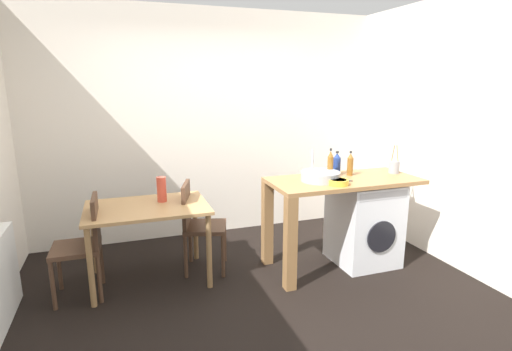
{
  "coord_description": "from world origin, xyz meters",
  "views": [
    {
      "loc": [
        -1.07,
        -3.01,
        1.84
      ],
      "look_at": [
        0.14,
        0.45,
        0.99
      ],
      "focal_mm": 27.94,
      "sensor_mm": 36.0,
      "label": 1
    }
  ],
  "objects_px": {
    "dining_table": "(148,216)",
    "washing_machine": "(364,223)",
    "bottle_tall_green": "(330,165)",
    "mixing_bowl": "(338,182)",
    "bottle_clear_small": "(350,164)",
    "bottle_squat_brown": "(337,164)",
    "utensil_crock": "(394,167)",
    "chair_person_seat": "(85,241)",
    "vase": "(162,189)",
    "chair_opposite": "(198,222)"
  },
  "relations": [
    {
      "from": "bottle_tall_green",
      "to": "vase",
      "type": "bearing_deg",
      "value": 168.64
    },
    {
      "from": "dining_table",
      "to": "chair_opposite",
      "type": "distance_m",
      "value": 0.5
    },
    {
      "from": "chair_opposite",
      "to": "dining_table",
      "type": "bearing_deg",
      "value": -64.36
    },
    {
      "from": "chair_person_seat",
      "to": "chair_opposite",
      "type": "bearing_deg",
      "value": -79.48
    },
    {
      "from": "chair_person_seat",
      "to": "washing_machine",
      "type": "relative_size",
      "value": 1.05
    },
    {
      "from": "washing_machine",
      "to": "bottle_tall_green",
      "type": "relative_size",
      "value": 2.89
    },
    {
      "from": "bottle_clear_small",
      "to": "vase",
      "type": "relative_size",
      "value": 1.05
    },
    {
      "from": "chair_opposite",
      "to": "bottle_tall_green",
      "type": "height_order",
      "value": "bottle_tall_green"
    },
    {
      "from": "bottle_clear_small",
      "to": "dining_table",
      "type": "bearing_deg",
      "value": 174.5
    },
    {
      "from": "dining_table",
      "to": "vase",
      "type": "xyz_separation_m",
      "value": [
        0.15,
        0.1,
        0.22
      ]
    },
    {
      "from": "bottle_squat_brown",
      "to": "bottle_tall_green",
      "type": "bearing_deg",
      "value": -141.62
    },
    {
      "from": "dining_table",
      "to": "bottle_clear_small",
      "type": "relative_size",
      "value": 4.38
    },
    {
      "from": "washing_machine",
      "to": "utensil_crock",
      "type": "xyz_separation_m",
      "value": [
        0.37,
        0.05,
        0.56
      ]
    },
    {
      "from": "utensil_crock",
      "to": "vase",
      "type": "distance_m",
      "value": 2.39
    },
    {
      "from": "chair_person_seat",
      "to": "bottle_tall_green",
      "type": "relative_size",
      "value": 3.03
    },
    {
      "from": "bottle_tall_green",
      "to": "mixing_bowl",
      "type": "xyz_separation_m",
      "value": [
        -0.07,
        -0.28,
        -0.11
      ]
    },
    {
      "from": "dining_table",
      "to": "mixing_bowl",
      "type": "height_order",
      "value": "mixing_bowl"
    },
    {
      "from": "washing_machine",
      "to": "mixing_bowl",
      "type": "distance_m",
      "value": 0.71
    },
    {
      "from": "chair_opposite",
      "to": "washing_machine",
      "type": "xyz_separation_m",
      "value": [
        1.67,
        -0.38,
        -0.08
      ]
    },
    {
      "from": "bottle_clear_small",
      "to": "mixing_bowl",
      "type": "height_order",
      "value": "bottle_clear_small"
    },
    {
      "from": "bottle_tall_green",
      "to": "washing_machine",
      "type": "bearing_deg",
      "value": -12.75
    },
    {
      "from": "chair_opposite",
      "to": "mixing_bowl",
      "type": "relative_size",
      "value": 4.74
    },
    {
      "from": "dining_table",
      "to": "washing_machine",
      "type": "distance_m",
      "value": 2.18
    },
    {
      "from": "chair_person_seat",
      "to": "utensil_crock",
      "type": "relative_size",
      "value": 3.0
    },
    {
      "from": "dining_table",
      "to": "bottle_squat_brown",
      "type": "relative_size",
      "value": 4.49
    },
    {
      "from": "bottle_tall_green",
      "to": "mixing_bowl",
      "type": "distance_m",
      "value": 0.31
    },
    {
      "from": "washing_machine",
      "to": "bottle_clear_small",
      "type": "height_order",
      "value": "bottle_clear_small"
    },
    {
      "from": "bottle_squat_brown",
      "to": "utensil_crock",
      "type": "distance_m",
      "value": 0.62
    },
    {
      "from": "bottle_squat_brown",
      "to": "vase",
      "type": "height_order",
      "value": "bottle_squat_brown"
    },
    {
      "from": "bottle_squat_brown",
      "to": "mixing_bowl",
      "type": "relative_size",
      "value": 1.29
    },
    {
      "from": "washing_machine",
      "to": "bottle_tall_green",
      "type": "height_order",
      "value": "bottle_tall_green"
    },
    {
      "from": "mixing_bowl",
      "to": "chair_opposite",
      "type": "bearing_deg",
      "value": 154.62
    },
    {
      "from": "chair_person_seat",
      "to": "vase",
      "type": "distance_m",
      "value": 0.81
    },
    {
      "from": "chair_person_seat",
      "to": "vase",
      "type": "height_order",
      "value": "vase"
    },
    {
      "from": "washing_machine",
      "to": "dining_table",
      "type": "bearing_deg",
      "value": 171.77
    },
    {
      "from": "chair_opposite",
      "to": "bottle_squat_brown",
      "type": "relative_size",
      "value": 3.67
    },
    {
      "from": "washing_machine",
      "to": "vase",
      "type": "distance_m",
      "value": 2.08
    },
    {
      "from": "bottle_squat_brown",
      "to": "utensil_crock",
      "type": "relative_size",
      "value": 0.82
    },
    {
      "from": "chair_person_seat",
      "to": "bottle_tall_green",
      "type": "distance_m",
      "value": 2.38
    },
    {
      "from": "washing_machine",
      "to": "bottle_clear_small",
      "type": "distance_m",
      "value": 0.63
    },
    {
      "from": "bottle_clear_small",
      "to": "mixing_bowl",
      "type": "distance_m",
      "value": 0.46
    },
    {
      "from": "bottle_clear_small",
      "to": "mixing_bowl",
      "type": "xyz_separation_m",
      "value": [
        -0.32,
        -0.31,
        -0.08
      ]
    },
    {
      "from": "bottle_squat_brown",
      "to": "vase",
      "type": "relative_size",
      "value": 1.02
    },
    {
      "from": "dining_table",
      "to": "bottle_squat_brown",
      "type": "distance_m",
      "value": 1.95
    },
    {
      "from": "washing_machine",
      "to": "bottle_tall_green",
      "type": "bearing_deg",
      "value": 167.25
    },
    {
      "from": "bottle_tall_green",
      "to": "dining_table",
      "type": "bearing_deg",
      "value": 172.74
    },
    {
      "from": "washing_machine",
      "to": "bottle_squat_brown",
      "type": "height_order",
      "value": "bottle_squat_brown"
    },
    {
      "from": "bottle_squat_brown",
      "to": "bottle_clear_small",
      "type": "relative_size",
      "value": 0.98
    },
    {
      "from": "vase",
      "to": "mixing_bowl",
      "type": "bearing_deg",
      "value": -21.41
    },
    {
      "from": "dining_table",
      "to": "vase",
      "type": "height_order",
      "value": "vase"
    }
  ]
}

